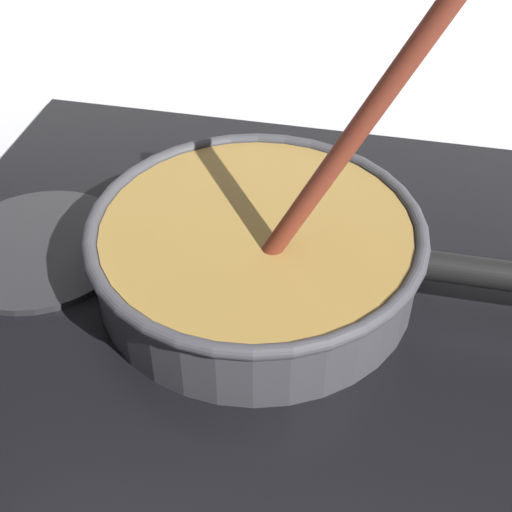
{
  "coord_description": "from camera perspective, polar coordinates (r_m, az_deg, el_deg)",
  "views": [
    {
      "loc": [
        0.04,
        -0.26,
        0.4
      ],
      "look_at": [
        -0.04,
        0.14,
        0.04
      ],
      "focal_mm": 50.93,
      "sensor_mm": 36.0,
      "label": 1
    }
  ],
  "objects": [
    {
      "name": "spare_burner",
      "position": [
        0.63,
        -16.66,
        0.63
      ],
      "size": [
        0.15,
        0.15,
        0.01
      ],
      "primitive_type": "cylinder",
      "color": "#262628",
      "rests_on": "hob_plate"
    },
    {
      "name": "burner_ring",
      "position": [
        0.57,
        -0.0,
        -1.78
      ],
      "size": [
        0.18,
        0.18,
        0.01
      ],
      "primitive_type": "torus",
      "color": "#592D0C",
      "rests_on": "hob_plate"
    },
    {
      "name": "hob_plate",
      "position": [
        0.58,
        -0.0,
        -2.51
      ],
      "size": [
        0.56,
        0.48,
        0.01
      ],
      "primitive_type": "cube",
      "color": "black",
      "rests_on": "ground"
    },
    {
      "name": "ground",
      "position": [
        0.5,
        1.54,
        -16.58
      ],
      "size": [
        2.4,
        1.6,
        0.04
      ],
      "primitive_type": "cube",
      "color": "#B7B7BC"
    },
    {
      "name": "cooking_pan",
      "position": [
        0.55,
        0.21,
        0.38
      ],
      "size": [
        0.38,
        0.26,
        0.25
      ],
      "color": "#38383D",
      "rests_on": "hob_plate"
    }
  ]
}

